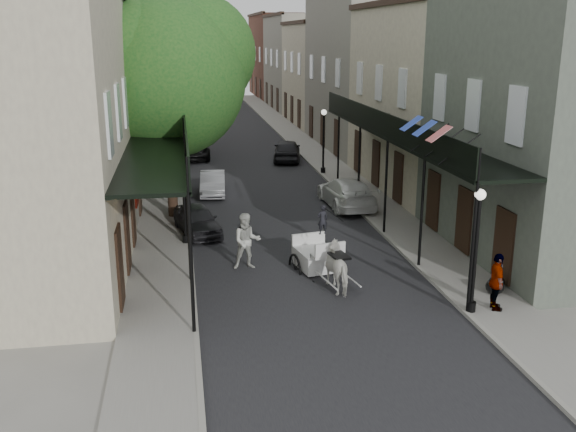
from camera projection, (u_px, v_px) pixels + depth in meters
name	position (u px, v px, depth m)	size (l,w,h in m)	color
ground	(320.00, 298.00, 20.22)	(140.00, 140.00, 0.00)	gray
road	(250.00, 170.00, 39.19)	(8.00, 90.00, 0.01)	black
sidewalk_left	(167.00, 172.00, 38.37)	(2.20, 90.00, 0.12)	gray
sidewalk_right	(330.00, 166.00, 39.97)	(2.20, 90.00, 0.12)	gray
building_row_left	(114.00, 74.00, 45.86)	(5.00, 80.00, 10.50)	beige
building_row_right	(347.00, 72.00, 48.62)	(5.00, 80.00, 10.50)	gray
gallery_left	(163.00, 139.00, 24.96)	(2.20, 18.05, 4.88)	black
gallery_right	(399.00, 133.00, 26.50)	(2.20, 18.05, 4.88)	black
tree_near	(176.00, 71.00, 27.43)	(7.31, 6.80, 9.63)	#382619
tree_far	(176.00, 70.00, 40.88)	(6.45, 6.00, 8.61)	#382619
lamppost_right_near	(476.00, 249.00, 18.42)	(0.32, 0.32, 3.71)	black
lamppost_left	(184.00, 195.00, 24.69)	(0.32, 0.32, 3.71)	black
lamppost_right_far	(324.00, 140.00, 37.39)	(0.32, 0.32, 3.71)	black
horse	(340.00, 268.00, 20.69)	(0.80, 1.76, 1.48)	silver
carriage	(313.00, 240.00, 22.72)	(1.74, 2.38, 2.48)	black
pedestrian_walking	(247.00, 241.00, 22.47)	(0.98, 0.77, 2.02)	#BABBB1
pedestrian_sidewalk_left	(150.00, 175.00, 33.34)	(1.07, 0.61, 1.65)	gray
pedestrian_sidewalk_right	(497.00, 282.00, 18.82)	(1.02, 0.43, 1.75)	gray
car_left_near	(197.00, 220.00, 26.52)	(1.42, 3.54, 1.21)	black
car_left_mid	(213.00, 184.00, 33.04)	(1.25, 3.58, 1.18)	#939397
car_left_far	(189.00, 147.00, 42.78)	(2.46, 5.34, 1.48)	black
car_right_near	(347.00, 192.00, 30.69)	(1.98, 4.86, 1.41)	white
car_right_far	(287.00, 150.00, 41.85)	(1.68, 4.19, 1.43)	black
trash_bags	(496.00, 285.00, 20.32)	(0.84, 0.99, 0.49)	black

